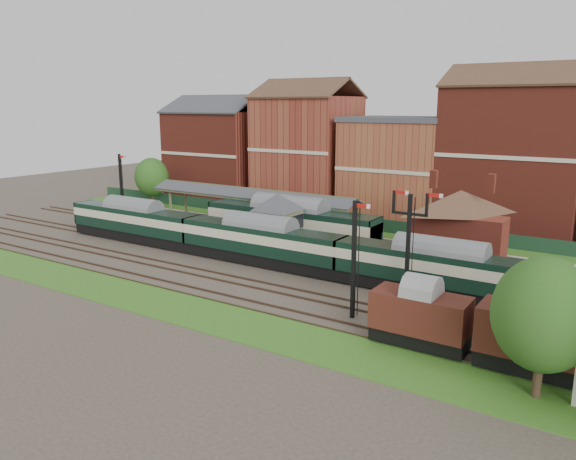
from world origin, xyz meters
The scene contains 19 objects.
ground centered at (0.00, 0.00, 0.00)m, with size 160.00×160.00×0.00m, color #473D33.
grass_back centered at (0.00, 16.00, 0.03)m, with size 90.00×4.50×0.06m, color #2D6619.
grass_front centered at (0.00, -12.00, 0.03)m, with size 90.00×5.00×0.06m, color #2D6619.
fence centered at (0.00, 18.00, 0.75)m, with size 90.00×0.12×1.50m, color #193823.
platform centered at (-5.00, 9.75, 0.50)m, with size 55.00×3.40×1.00m, color #2D2D2D.
signal_box centered at (-3.00, 3.25, 3.19)m, with size 5.40×5.40×6.00m.
brick_hut centered at (5.00, 3.25, 1.20)m, with size 3.20×2.64×2.94m.
station_building centered at (12.00, 9.75, 3.96)m, with size 8.10×8.10×5.90m.
canopy centered at (-11.00, 9.75, 4.58)m, with size 26.00×3.89×4.08m.
semaphore_bracket centered at (12.04, -2.50, 4.63)m, with size 3.60×0.25×8.18m.
semaphore_platform_end centered at (-29.98, 8.00, 4.16)m, with size 1.23×0.25×8.00m.
semaphore_siding centered at (10.02, -7.00, 4.16)m, with size 1.23×0.25×8.00m.
town_backdrop centered at (-0.18, 25.00, 7.00)m, with size 69.00×10.00×16.00m.
dmu_train centered at (-2.66, 0.00, 2.21)m, with size 48.74×2.57×3.74m.
platform_railcar centered at (-3.73, 6.50, 2.51)m, with size 18.70×2.95×4.31m.
goods_van_a centered at (15.40, -9.00, 1.95)m, with size 5.61×2.43×3.41m.
goods_van_b centered at (21.87, -9.00, 2.12)m, with size 6.15×2.66×3.73m.
tree_far centered at (22.32, -11.59, 4.31)m, with size 4.89×4.89×7.14m.
tree_back centered at (-32.55, 15.61, 4.12)m, with size 4.66×4.66×6.81m.
Camera 1 is at (25.79, -39.23, 14.06)m, focal length 35.00 mm.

